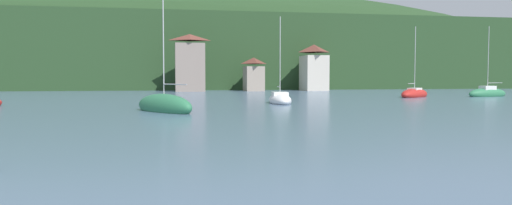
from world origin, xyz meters
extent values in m
cube|color=#264223|center=(0.00, 143.83, 7.73)|extent=(352.00, 44.98, 15.46)
ellipsoid|color=#264223|center=(-13.86, 155.08, 5.41)|extent=(246.40, 31.49, 42.65)
cube|color=gray|center=(0.00, 114.97, 4.32)|extent=(5.24, 3.26, 8.64)
pyramid|color=brown|center=(0.00, 114.97, 9.70)|extent=(5.50, 3.42, 1.14)
cube|color=gray|center=(11.80, 115.82, 2.26)|extent=(3.31, 4.96, 4.53)
pyramid|color=brown|center=(11.80, 115.82, 5.60)|extent=(3.48, 5.20, 1.16)
cube|color=beige|center=(23.59, 116.27, 3.32)|extent=(4.24, 5.86, 6.64)
pyramid|color=brown|center=(23.59, 116.27, 8.01)|extent=(4.45, 6.15, 1.48)
ellipsoid|color=white|center=(7.01, 74.39, 0.32)|extent=(2.64, 6.57, 1.41)
cylinder|color=#B7B7BC|center=(7.01, 74.39, 4.74)|extent=(0.08, 0.08, 8.06)
cylinder|color=#ADADB2|center=(7.09, 75.35, 1.67)|extent=(0.23, 1.92, 0.07)
cube|color=silver|center=(7.01, 74.39, 0.93)|extent=(1.66, 2.03, 0.45)
ellipsoid|color=#2D754C|center=(-4.57, 64.64, 0.44)|extent=(5.36, 7.11, 1.95)
cylinder|color=#B7B7BC|center=(-4.57, 64.64, 5.92)|extent=(0.09, 0.09, 9.88)
cylinder|color=#ADADB2|center=(-3.74, 63.29, 2.16)|extent=(1.72, 2.75, 0.08)
ellipsoid|color=#2D754C|center=(38.41, 85.31, 0.36)|extent=(6.62, 3.05, 1.62)
cylinder|color=#B7B7BC|center=(38.41, 85.31, 5.12)|extent=(0.08, 0.08, 8.63)
cylinder|color=#ADADB2|center=(39.70, 85.58, 1.84)|extent=(2.61, 0.61, 0.07)
cube|color=silver|center=(38.41, 85.31, 1.13)|extent=(2.18, 1.60, 0.64)
ellipsoid|color=red|center=(27.87, 85.58, 0.35)|extent=(6.55, 5.86, 1.57)
cylinder|color=#B7B7BC|center=(27.87, 85.58, 5.02)|extent=(0.08, 0.08, 8.47)
cylinder|color=#ADADB2|center=(27.07, 84.94, 1.80)|extent=(1.64, 1.34, 0.07)
cube|color=silver|center=(27.87, 85.58, 1.00)|extent=(2.32, 2.22, 0.43)
camera|label=1|loc=(-4.50, 25.89, 2.80)|focal=34.46mm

